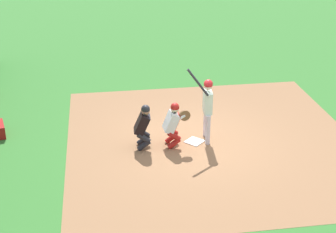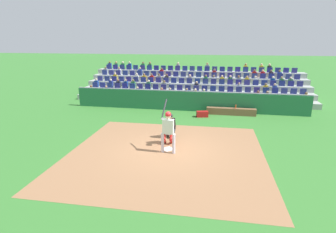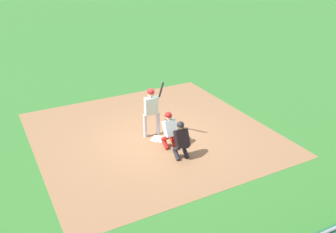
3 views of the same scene
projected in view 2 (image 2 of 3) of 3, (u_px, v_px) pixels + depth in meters
The scene contains 11 objects.
ground_plane at pixel (168, 149), 11.88m from camera, with size 160.00×160.00×0.00m, color #35752E.
infield_dirt_patch at pixel (166, 154), 11.40m from camera, with size 8.19×8.09×0.01m, color #976A47.
home_plate_marker at pixel (168, 149), 11.87m from camera, with size 0.44×0.44×0.02m, color white.
batter_at_plate at pixel (168, 127), 11.23m from camera, with size 0.64×0.76×2.23m.
catcher_crouching at pixel (168, 129), 12.29m from camera, with size 0.49×0.74×1.30m.
home_plate_umpire at pixel (171, 124), 13.07m from camera, with size 0.47×0.47×1.29m.
dugout_wall at pixel (187, 101), 18.25m from camera, with size 15.72×0.24×1.38m.
dugout_bench at pixel (231, 111), 17.32m from camera, with size 3.12×0.40×0.44m, color brown.
water_bottle_on_bench at pixel (236, 107), 17.15m from camera, with size 0.07×0.07×0.24m, color #DF4D22.
equipment_duffel_bag at pixel (202, 114), 16.87m from camera, with size 0.71×0.36×0.36m, color maroon.
bleacher_stand at pixel (194, 87), 23.02m from camera, with size 18.27×5.15×2.73m.
Camera 2 is at (-2.06, 10.83, 4.65)m, focal length 28.79 mm.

